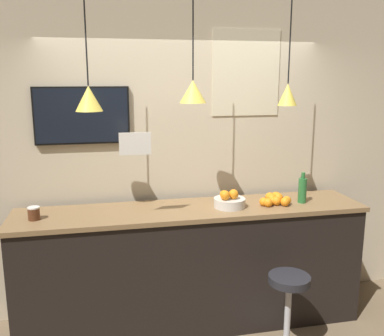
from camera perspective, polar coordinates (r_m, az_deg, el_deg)
The scene contains 13 objects.
back_wall at distance 3.98m, azimuth -1.25°, elevation 1.47°, with size 8.00×0.06×2.90m.
service_counter at distance 3.87m, azimuth 0.00°, elevation -13.00°, with size 3.00×0.62×1.08m.
bar_stool at distance 3.60m, azimuth 12.67°, elevation -17.59°, with size 0.42×0.42×0.68m.
fruit_bowl at distance 3.69m, azimuth 4.99°, elevation -4.41°, with size 0.27×0.27×0.16m.
orange_pile at distance 3.86m, azimuth 11.08°, elevation -4.09°, with size 0.29×0.25×0.09m.
juice_bottle at distance 3.92m, azimuth 14.51°, elevation -2.84°, with size 0.07×0.07×0.27m.
spread_jar at distance 3.58m, azimuth -20.34°, elevation -5.69°, with size 0.09×0.09×0.10m.
pendant_lamp_left at distance 3.40m, azimuth -13.60°, elevation 9.06°, with size 0.21×0.21×0.88m.
pendant_lamp_middle at distance 3.47m, azimuth 0.13°, elevation 10.22°, with size 0.22×0.22×0.83m.
pendant_lamp_right at distance 3.73m, azimuth 12.63°, elevation 9.64°, with size 0.16×0.16×0.86m.
mounted_tv at distance 3.81m, azimuth -14.44°, elevation 6.79°, with size 0.81×0.04×0.49m.
hanging_menu_board at distance 3.25m, azimuth -7.60°, elevation 3.23°, with size 0.24×0.01×0.17m.
wall_poster at distance 4.03m, azimuth 7.24°, elevation 12.45°, with size 0.64×0.01×0.77m.
Camera 1 is at (-0.73, -2.84, 2.18)m, focal length 40.00 mm.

